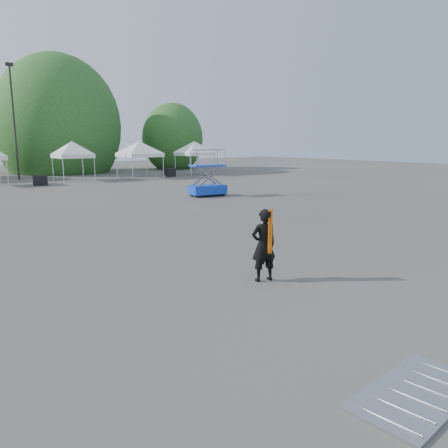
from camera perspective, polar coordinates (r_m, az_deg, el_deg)
ground at (r=11.91m, az=-1.62°, el=-5.66°), size 120.00×120.00×0.00m
light_pole_east at (r=42.34m, az=-25.79°, el=12.68°), size 0.60×0.25×9.80m
tree_mid_e at (r=50.69m, az=-20.84°, el=11.80°), size 5.12×5.12×7.79m
tree_far_e at (r=54.41m, az=-6.72°, el=11.02°), size 3.84×3.84×5.84m
tent_f at (r=39.68m, az=-19.23°, el=9.78°), size 4.03×4.03×3.88m
tent_g at (r=40.84m, az=-11.01°, el=10.19°), size 4.63×4.63×3.88m
tent_h at (r=44.14m, az=-3.90°, el=10.39°), size 4.23×4.23×3.88m
man at (r=10.61m, az=5.21°, el=-2.77°), size 0.74×0.59×1.78m
scissor_lift at (r=26.96m, az=-2.17°, el=6.69°), size 2.35×1.42×2.85m
barrier_left at (r=6.82m, az=23.78°, el=-19.54°), size 2.15×1.17×0.07m
crate_mid at (r=36.40m, az=-22.88°, el=5.26°), size 1.05×0.87×0.75m
crate_east at (r=42.20m, az=-7.15°, el=6.69°), size 1.17×1.00×0.78m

